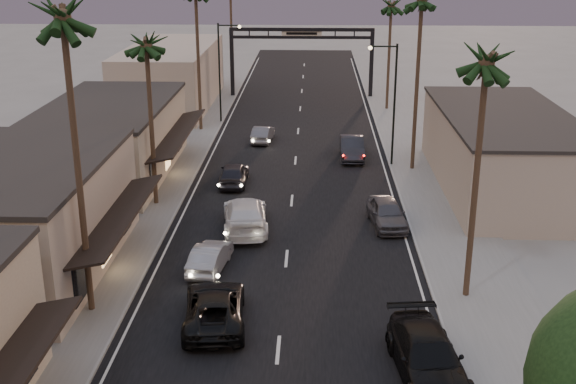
# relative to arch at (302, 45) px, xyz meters

# --- Properties ---
(ground) EXTENTS (200.00, 200.00, 0.00)m
(ground) POSITION_rel_arch_xyz_m (0.00, -30.00, -5.53)
(ground) COLOR slate
(ground) RESTS_ON ground
(road) EXTENTS (14.00, 120.00, 0.02)m
(road) POSITION_rel_arch_xyz_m (0.00, -25.00, -5.53)
(road) COLOR black
(road) RESTS_ON ground
(sidewalk_left) EXTENTS (5.00, 92.00, 0.12)m
(sidewalk_left) POSITION_rel_arch_xyz_m (-9.50, -18.00, -5.47)
(sidewalk_left) COLOR slate
(sidewalk_left) RESTS_ON ground
(sidewalk_right) EXTENTS (5.00, 92.00, 0.12)m
(sidewalk_right) POSITION_rel_arch_xyz_m (9.50, -18.00, -5.47)
(sidewalk_right) COLOR slate
(sidewalk_right) RESTS_ON ground
(storefront_mid) EXTENTS (8.00, 14.00, 5.50)m
(storefront_mid) POSITION_rel_arch_xyz_m (-13.00, -44.00, -2.78)
(storefront_mid) COLOR #A09180
(storefront_mid) RESTS_ON ground
(storefront_far) EXTENTS (8.00, 16.00, 5.00)m
(storefront_far) POSITION_rel_arch_xyz_m (-13.00, -28.00, -3.03)
(storefront_far) COLOR tan
(storefront_far) RESTS_ON ground
(storefront_dist) EXTENTS (8.00, 20.00, 6.00)m
(storefront_dist) POSITION_rel_arch_xyz_m (-13.00, -5.00, -2.53)
(storefront_dist) COLOR #A09180
(storefront_dist) RESTS_ON ground
(building_right) EXTENTS (8.00, 18.00, 5.00)m
(building_right) POSITION_rel_arch_xyz_m (14.00, -30.00, -3.03)
(building_right) COLOR #A09180
(building_right) RESTS_ON ground
(arch) EXTENTS (15.20, 0.40, 7.27)m
(arch) POSITION_rel_arch_xyz_m (0.00, 0.00, 0.00)
(arch) COLOR black
(arch) RESTS_ON ground
(streetlight_right) EXTENTS (2.13, 0.30, 9.00)m
(streetlight_right) POSITION_rel_arch_xyz_m (6.92, -25.00, -0.20)
(streetlight_right) COLOR black
(streetlight_right) RESTS_ON ground
(streetlight_left) EXTENTS (2.13, 0.30, 9.00)m
(streetlight_left) POSITION_rel_arch_xyz_m (-6.92, -12.00, -0.20)
(streetlight_left) COLOR black
(streetlight_left) RESTS_ON ground
(palm_lb) EXTENTS (3.20, 3.20, 15.20)m
(palm_lb) POSITION_rel_arch_xyz_m (-8.60, -48.00, 7.85)
(palm_lb) COLOR #38281C
(palm_lb) RESTS_ON ground
(palm_lc) EXTENTS (3.20, 3.20, 12.20)m
(palm_lc) POSITION_rel_arch_xyz_m (-8.60, -34.00, 4.94)
(palm_lc) COLOR #38281C
(palm_lc) RESTS_ON ground
(palm_ra) EXTENTS (3.20, 3.20, 13.20)m
(palm_ra) POSITION_rel_arch_xyz_m (8.60, -46.00, 5.91)
(palm_ra) COLOR #38281C
(palm_ra) RESTS_ON ground
(palm_rc) EXTENTS (3.20, 3.20, 12.20)m
(palm_rc) POSITION_rel_arch_xyz_m (8.60, -6.00, 4.94)
(palm_rc) COLOR #38281C
(palm_rc) RESTS_ON ground
(oncoming_pickup) EXTENTS (3.11, 5.82, 1.56)m
(oncoming_pickup) POSITION_rel_arch_xyz_m (-2.87, -48.93, -4.76)
(oncoming_pickup) COLOR black
(oncoming_pickup) RESTS_ON ground
(oncoming_silver) EXTENTS (1.99, 4.31, 1.37)m
(oncoming_silver) POSITION_rel_arch_xyz_m (-3.84, -43.43, -4.85)
(oncoming_silver) COLOR gray
(oncoming_silver) RESTS_ON ground
(oncoming_white) EXTENTS (3.17, 6.36, 1.78)m
(oncoming_white) POSITION_rel_arch_xyz_m (-2.54, -37.93, -4.65)
(oncoming_white) COLOR silver
(oncoming_white) RESTS_ON ground
(oncoming_dgrey) EXTENTS (1.84, 4.55, 1.55)m
(oncoming_dgrey) POSITION_rel_arch_xyz_m (-4.09, -29.82, -4.76)
(oncoming_dgrey) COLOR black
(oncoming_dgrey) RESTS_ON ground
(oncoming_grey_far) EXTENTS (1.81, 4.17, 1.34)m
(oncoming_grey_far) POSITION_rel_arch_xyz_m (-2.89, -18.62, -4.87)
(oncoming_grey_far) COLOR #56575C
(oncoming_grey_far) RESTS_ON ground
(curbside_black) EXTENTS (3.05, 6.16, 1.72)m
(curbside_black) POSITION_rel_arch_xyz_m (5.80, -52.66, -4.67)
(curbside_black) COLOR black
(curbside_black) RESTS_ON ground
(curbside_grey) EXTENTS (2.38, 4.83, 1.59)m
(curbside_grey) POSITION_rel_arch_xyz_m (5.70, -37.10, -4.74)
(curbside_grey) COLOR #424246
(curbside_grey) RESTS_ON ground
(curbside_far) EXTENTS (1.77, 5.03, 1.66)m
(curbside_far) POSITION_rel_arch_xyz_m (4.32, -23.21, -4.70)
(curbside_far) COLOR black
(curbside_far) RESTS_ON ground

